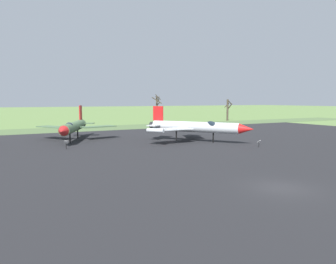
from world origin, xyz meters
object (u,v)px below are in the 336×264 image
jet_fighter_front_left (195,127)px  info_placard_rear_left (66,144)px  jet_fighter_rear_left (74,127)px  info_placard_front_left (259,143)px

jet_fighter_front_left → info_placard_rear_left: bearing=175.8°
jet_fighter_front_left → jet_fighter_rear_left: (-15.43, 9.51, -0.06)m
jet_fighter_front_left → info_placard_rear_left: jet_fighter_front_left is taller
jet_fighter_front_left → jet_fighter_rear_left: bearing=148.4°
jet_fighter_front_left → info_placard_front_left: (4.31, -8.49, -1.66)m
jet_fighter_front_left → jet_fighter_rear_left: 18.12m
info_placard_rear_left → jet_fighter_rear_left: bearing=71.9°
jet_fighter_front_left → info_placard_rear_left: size_ratio=13.00×
jet_fighter_front_left → jet_fighter_rear_left: size_ratio=1.03×
info_placard_front_left → info_placard_rear_left: info_placard_rear_left is taller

